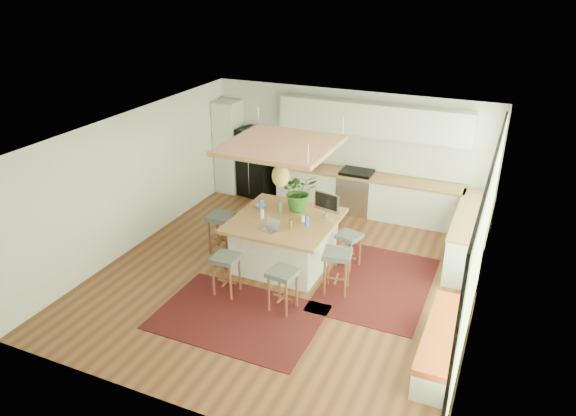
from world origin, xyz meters
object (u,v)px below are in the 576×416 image
at_px(stool_left_side, 222,235).
at_px(monitor, 326,204).
at_px(stool_right_front, 336,273).
at_px(stool_right_back, 349,250).
at_px(stool_near_right, 283,291).
at_px(island_plant, 299,195).
at_px(stool_near_left, 227,275).
at_px(island, 285,241).
at_px(laptop, 269,225).
at_px(fridge, 257,159).
at_px(microwave, 307,158).

distance_m(stool_left_side, monitor, 2.20).
relative_size(stool_right_front, stool_right_back, 1.15).
xyz_separation_m(stool_near_right, island_plant, (-0.51, 1.88, 0.86)).
bearing_deg(stool_near_left, stool_left_side, 123.21).
xyz_separation_m(island, monitor, (0.66, 0.39, 0.72)).
xyz_separation_m(stool_near_right, laptop, (-0.63, 0.83, 0.70)).
distance_m(laptop, monitor, 1.19).
distance_m(fridge, stool_near_right, 4.93).
relative_size(stool_near_left, stool_left_side, 0.92).
relative_size(island, monitor, 3.53).
distance_m(fridge, stool_left_side, 2.98).
distance_m(stool_left_side, microwave, 3.04).
bearing_deg(stool_near_right, laptop, 127.25).
height_order(stool_near_right, microwave, microwave).
relative_size(fridge, stool_near_left, 2.28).
relative_size(stool_near_left, monitor, 1.39).
height_order(stool_right_front, stool_right_back, stool_right_front).
relative_size(stool_near_right, microwave, 1.35).
bearing_deg(island, microwave, 104.05).
distance_m(stool_right_front, microwave, 3.91).
height_order(stool_near_left, stool_right_back, stool_near_left).
distance_m(fridge, stool_right_front, 4.63).
bearing_deg(stool_right_front, monitor, 120.64).
height_order(fridge, stool_left_side, fridge).
xyz_separation_m(stool_right_back, laptop, (-1.18, -0.92, 0.70)).
bearing_deg(microwave, stool_right_front, -72.43).
bearing_deg(stool_right_back, stool_near_left, -133.74).
distance_m(laptop, microwave, 3.42).
bearing_deg(island_plant, stool_right_back, -6.95).
bearing_deg(stool_right_front, microwave, 119.76).
relative_size(stool_right_back, monitor, 1.29).
bearing_deg(island_plant, laptop, -96.95).
bearing_deg(monitor, stool_near_right, -79.35).
relative_size(fridge, stool_right_back, 2.45).
height_order(stool_right_front, stool_left_side, stool_left_side).
bearing_deg(stool_near_right, microwave, 107.02).
height_order(stool_right_back, island_plant, island_plant).
height_order(stool_near_right, island_plant, island_plant).
bearing_deg(stool_right_front, stool_near_left, -154.57).
bearing_deg(stool_right_back, microwave, 126.90).
height_order(island, monitor, monitor).
bearing_deg(island, stool_near_right, -67.24).
relative_size(island, stool_near_left, 2.54).
xyz_separation_m(stool_near_left, microwave, (-0.21, 4.14, 0.75)).
xyz_separation_m(fridge, stool_left_side, (0.65, -2.86, -0.57)).
xyz_separation_m(stool_left_side, microwave, (0.62, 2.87, 0.75)).
distance_m(stool_left_side, island_plant, 1.73).
xyz_separation_m(stool_right_front, laptop, (-1.26, -0.03, 0.70)).
xyz_separation_m(stool_left_side, monitor, (1.99, 0.45, 0.83)).
bearing_deg(stool_near_right, stool_near_left, 177.06).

